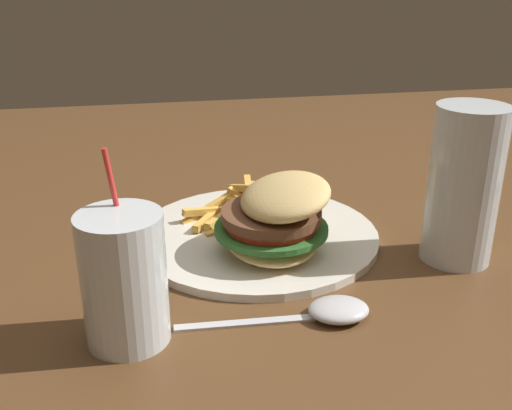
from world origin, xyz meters
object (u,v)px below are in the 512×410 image
at_px(beer_glass, 463,187).
at_px(spoon, 332,311).
at_px(meal_plate_near, 265,224).
at_px(juice_glass, 125,284).

bearing_deg(beer_glass, spoon, -62.15).
distance_m(meal_plate_near, beer_glass, 0.23).
relative_size(juice_glass, spoon, 0.93).
height_order(beer_glass, juice_glass, beer_glass).
height_order(meal_plate_near, beer_glass, beer_glass).
distance_m(beer_glass, spoon, 0.22).
bearing_deg(meal_plate_near, spoon, 11.25).
xyz_separation_m(meal_plate_near, spoon, (0.17, 0.03, -0.02)).
distance_m(beer_glass, juice_glass, 0.39).
bearing_deg(spoon, beer_glass, 30.62).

